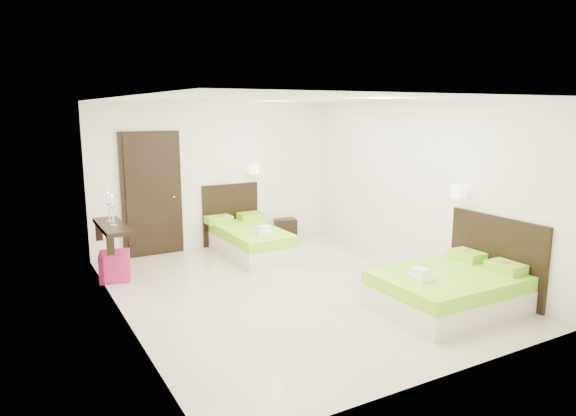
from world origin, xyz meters
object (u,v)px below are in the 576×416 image
bed_single (249,238)px  ottoman (115,266)px  bed_double (453,287)px  nightstand (284,228)px

bed_single → ottoman: bed_single is taller
bed_double → ottoman: 4.74m
ottoman → bed_single: bearing=7.4°
bed_double → ottoman: bearing=137.8°
nightstand → bed_double: bearing=-75.1°
bed_double → ottoman: bed_double is taller
bed_single → bed_double: (1.21, -3.48, -0.01)m
bed_double → bed_single: bearing=109.1°
bed_double → nightstand: bearing=91.3°
bed_single → ottoman: (-2.31, -0.30, -0.07)m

